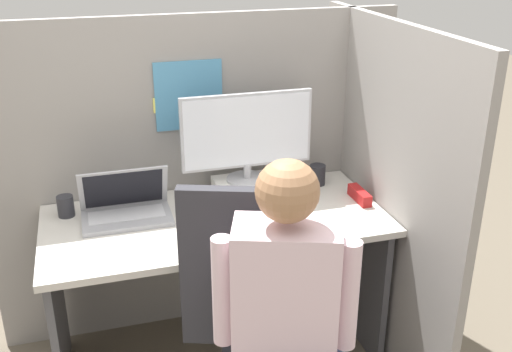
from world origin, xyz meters
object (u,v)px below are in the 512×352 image
Objects in this scene: paper_box at (247,188)px; office_chair at (264,342)px; coffee_mug at (317,175)px; monitor at (247,135)px; carrot_toy at (235,233)px; person at (294,317)px; laptop at (126,209)px; stapler at (360,195)px; pen_cup at (66,206)px.

office_chair is (-0.16, -0.79, -0.24)m from paper_box.
monitor is at bearing -175.20° from coffee_mug.
person is (0.05, -0.57, -0.02)m from carrot_toy.
paper_box is at bearing -174.75° from coffee_mug.
laptop is at bearing 117.75° from person.
coffee_mug is at bearing 4.80° from monitor.
stapler is at bearing -6.51° from laptop.
monitor is at bearing 90.00° from paper_box.
coffee_mug is (0.36, 0.03, -0.25)m from monitor.
office_chair reaches higher than coffee_mug.
pen_cup is at bearing 178.57° from paper_box.
person is at bearing -70.42° from office_chair.
person is (0.46, -0.87, -0.05)m from laptop.
office_chair is at bearing -137.14° from stapler.
monitor is 1.00m from person.
carrot_toy is at bearing -141.98° from coffee_mug.
stapler is 1.81× the size of pen_cup.
monitor is 0.48× the size of person.
stapler is 1.70× the size of coffee_mug.
monitor is 0.85m from pen_cup.
carrot_toy is at bearing -112.87° from monitor.
carrot_toy is (-0.64, -0.18, -0.01)m from stapler.
paper_box is 0.26m from monitor.
paper_box is 0.28× the size of office_chair.
carrot_toy is at bearing -164.38° from stapler.
pen_cup is at bearing 148.84° from carrot_toy.
person is (-0.11, -0.95, -0.30)m from monitor.
monitor reaches higher than stapler.
office_chair is at bearing -51.28° from pen_cup.
coffee_mug is (-0.12, 0.23, 0.02)m from stapler.
pen_cup is at bearing 126.17° from person.
office_chair is 1.01m from coffee_mug.
coffee_mug reaches higher than carrot_toy.
stapler is (1.04, -0.12, -0.02)m from laptop.
stapler is at bearing -22.59° from monitor.
carrot_toy is (-0.16, -0.38, -0.02)m from paper_box.
person is 12.88× the size of coffee_mug.
stapler is 0.95m from person.
carrot_toy is 1.37× the size of pen_cup.
person is at bearing -84.83° from carrot_toy.
person is (-0.59, -0.75, -0.03)m from stapler.
coffee_mug is at bearing 64.29° from person.
person reaches higher than monitor.
paper_box is 3.27× the size of pen_cup.
monitor reaches higher than laptop.
person is 1.20m from pen_cup.
paper_box is 0.84m from office_chair.
pen_cup is (-0.81, 0.02, 0.01)m from paper_box.
paper_box reaches higher than carrot_toy.
paper_box reaches higher than stapler.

